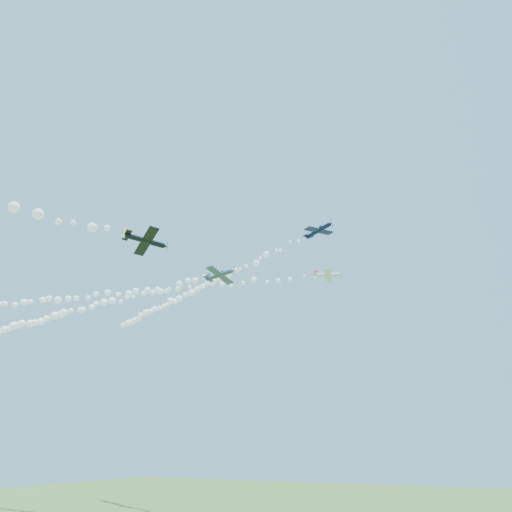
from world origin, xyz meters
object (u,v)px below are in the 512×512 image
at_px(plane_white, 328,275).
at_px(plane_grey, 220,275).
at_px(plane_navy, 319,230).
at_px(plane_black, 146,241).

bearing_deg(plane_white, plane_grey, -146.60).
relative_size(plane_navy, plane_grey, 0.87).
distance_m(plane_white, plane_grey, 25.13).
xyz_separation_m(plane_white, plane_black, (-12.02, -46.84, -9.84)).
relative_size(plane_navy, plane_black, 1.08).
bearing_deg(plane_navy, plane_black, -98.39).
height_order(plane_navy, plane_black, plane_navy).
bearing_deg(plane_navy, plane_grey, -164.07).
bearing_deg(plane_white, plane_navy, -89.59).
bearing_deg(plane_black, plane_grey, 44.36).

